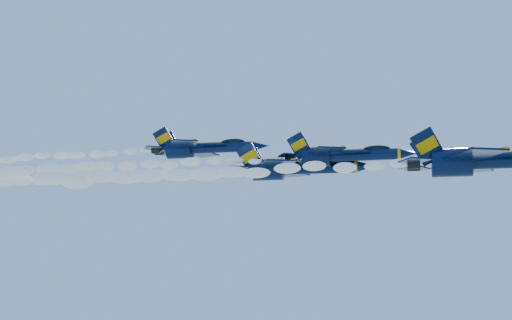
% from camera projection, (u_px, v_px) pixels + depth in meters
% --- Properties ---
extents(jet_lead, '(17.99, 14.76, 6.69)m').
position_uv_depth(jet_lead, '(490.00, 160.00, 68.29)').
color(jet_lead, black).
extents(smoke_trail_jet_lead, '(39.66, 1.86, 1.67)m').
position_uv_depth(smoke_trail_jet_lead, '(213.00, 173.00, 73.81)').
color(smoke_trail_jet_lead, white).
extents(jet_second, '(15.73, 12.90, 5.85)m').
position_uv_depth(jet_second, '(342.00, 155.00, 85.24)').
color(jet_second, black).
extents(smoke_trail_jet_second, '(39.66, 1.63, 1.46)m').
position_uv_depth(smoke_trail_jet_second, '(133.00, 166.00, 90.56)').
color(smoke_trail_jet_second, white).
extents(jet_third, '(17.37, 14.25, 6.46)m').
position_uv_depth(jet_third, '(296.00, 168.00, 87.69)').
color(jet_third, black).
extents(smoke_trail_jet_third, '(39.66, 1.80, 1.62)m').
position_uv_depth(smoke_trail_jet_third, '(90.00, 177.00, 93.15)').
color(smoke_trail_jet_third, white).
extents(jet_fourth, '(17.20, 14.11, 6.39)m').
position_uv_depth(jet_fourth, '(203.00, 148.00, 102.54)').
color(jet_fourth, black).
extents(smoke_trail_jet_fourth, '(39.66, 1.78, 1.60)m').
position_uv_depth(smoke_trail_jet_fourth, '(30.00, 157.00, 107.98)').
color(smoke_trail_jet_fourth, white).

